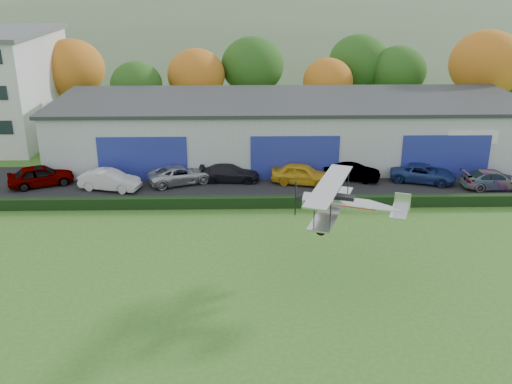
{
  "coord_description": "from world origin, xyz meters",
  "views": [
    {
      "loc": [
        0.95,
        -21.76,
        15.73
      ],
      "look_at": [
        1.67,
        10.45,
        3.37
      ],
      "focal_mm": 40.75,
      "sensor_mm": 36.0,
      "label": 1
    }
  ],
  "objects_px": {
    "car_4": "(302,174)",
    "car_7": "(494,179)",
    "car_3": "(230,173)",
    "car_6": "(423,173)",
    "car_1": "(110,180)",
    "hangar": "(289,128)",
    "biplane": "(345,203)",
    "car_5": "(352,171)",
    "car_2": "(181,174)",
    "car_0": "(41,175)"
  },
  "relations": [
    {
      "from": "car_3",
      "to": "biplane",
      "type": "bearing_deg",
      "value": -153.37
    },
    {
      "from": "car_0",
      "to": "car_3",
      "type": "height_order",
      "value": "car_0"
    },
    {
      "from": "hangar",
      "to": "car_0",
      "type": "distance_m",
      "value": 21.05
    },
    {
      "from": "car_4",
      "to": "car_7",
      "type": "relative_size",
      "value": 0.98
    },
    {
      "from": "car_2",
      "to": "car_7",
      "type": "xyz_separation_m",
      "value": [
        24.04,
        -1.69,
        -0.01
      ]
    },
    {
      "from": "car_2",
      "to": "car_5",
      "type": "distance_m",
      "value": 13.52
    },
    {
      "from": "car_0",
      "to": "car_3",
      "type": "xyz_separation_m",
      "value": [
        14.59,
        0.75,
        -0.15
      ]
    },
    {
      "from": "hangar",
      "to": "car_4",
      "type": "relative_size",
      "value": 8.56
    },
    {
      "from": "car_5",
      "to": "car_7",
      "type": "distance_m",
      "value": 10.74
    },
    {
      "from": "car_6",
      "to": "hangar",
      "type": "bearing_deg",
      "value": 74.71
    },
    {
      "from": "hangar",
      "to": "car_5",
      "type": "height_order",
      "value": "hangar"
    },
    {
      "from": "car_6",
      "to": "car_7",
      "type": "bearing_deg",
      "value": -88.41
    },
    {
      "from": "car_2",
      "to": "car_3",
      "type": "height_order",
      "value": "car_2"
    },
    {
      "from": "car_1",
      "to": "car_7",
      "type": "bearing_deg",
      "value": -76.8
    },
    {
      "from": "car_1",
      "to": "car_7",
      "type": "height_order",
      "value": "car_1"
    },
    {
      "from": "car_3",
      "to": "car_6",
      "type": "height_order",
      "value": "car_6"
    },
    {
      "from": "car_6",
      "to": "car_7",
      "type": "distance_m",
      "value": 5.25
    },
    {
      "from": "car_1",
      "to": "car_6",
      "type": "bearing_deg",
      "value": -73.24
    },
    {
      "from": "hangar",
      "to": "car_2",
      "type": "xyz_separation_m",
      "value": [
        -8.96,
        -6.75,
        -1.89
      ]
    },
    {
      "from": "car_0",
      "to": "hangar",
      "type": "bearing_deg",
      "value": -92.77
    },
    {
      "from": "car_0",
      "to": "car_4",
      "type": "distance_m",
      "value": 20.25
    },
    {
      "from": "car_1",
      "to": "car_6",
      "type": "xyz_separation_m",
      "value": [
        24.3,
        1.21,
        -0.06
      ]
    },
    {
      "from": "car_4",
      "to": "car_7",
      "type": "bearing_deg",
      "value": -79.94
    },
    {
      "from": "hangar",
      "to": "car_1",
      "type": "height_order",
      "value": "hangar"
    },
    {
      "from": "car_1",
      "to": "car_4",
      "type": "height_order",
      "value": "car_4"
    },
    {
      "from": "hangar",
      "to": "car_2",
      "type": "relative_size",
      "value": 7.92
    },
    {
      "from": "car_0",
      "to": "car_1",
      "type": "xyz_separation_m",
      "value": [
        5.51,
        -0.98,
        -0.07
      ]
    },
    {
      "from": "car_2",
      "to": "biplane",
      "type": "bearing_deg",
      "value": -165.88
    },
    {
      "from": "biplane",
      "to": "car_3",
      "type": "bearing_deg",
      "value": 133.69
    },
    {
      "from": "car_7",
      "to": "car_5",
      "type": "bearing_deg",
      "value": 77.24
    },
    {
      "from": "car_2",
      "to": "car_6",
      "type": "xyz_separation_m",
      "value": [
        19.03,
        -0.12,
        -0.01
      ]
    },
    {
      "from": "hangar",
      "to": "car_4",
      "type": "bearing_deg",
      "value": -85.95
    },
    {
      "from": "car_2",
      "to": "car_0",
      "type": "bearing_deg",
      "value": 70.79
    },
    {
      "from": "car_2",
      "to": "car_6",
      "type": "relative_size",
      "value": 1.02
    },
    {
      "from": "car_0",
      "to": "biplane",
      "type": "xyz_separation_m",
      "value": [
        21.07,
        -14.27,
        3.31
      ]
    },
    {
      "from": "car_2",
      "to": "hangar",
      "type": "bearing_deg",
      "value": -74.01
    },
    {
      "from": "car_1",
      "to": "car_5",
      "type": "height_order",
      "value": "car_1"
    },
    {
      "from": "car_0",
      "to": "biplane",
      "type": "height_order",
      "value": "biplane"
    },
    {
      "from": "car_3",
      "to": "car_5",
      "type": "distance_m",
      "value": 9.71
    },
    {
      "from": "car_3",
      "to": "car_7",
      "type": "relative_size",
      "value": 0.96
    },
    {
      "from": "hangar",
      "to": "car_7",
      "type": "bearing_deg",
      "value": -29.24
    },
    {
      "from": "hangar",
      "to": "car_4",
      "type": "distance_m",
      "value": 7.36
    },
    {
      "from": "car_4",
      "to": "hangar",
      "type": "bearing_deg",
      "value": 19.3
    },
    {
      "from": "car_2",
      "to": "car_3",
      "type": "bearing_deg",
      "value": -104.86
    },
    {
      "from": "car_5",
      "to": "car_7",
      "type": "bearing_deg",
      "value": -80.6
    },
    {
      "from": "hangar",
      "to": "biplane",
      "type": "bearing_deg",
      "value": -86.45
    },
    {
      "from": "car_3",
      "to": "car_4",
      "type": "height_order",
      "value": "car_4"
    },
    {
      "from": "car_7",
      "to": "biplane",
      "type": "distance_m",
      "value": 19.18
    },
    {
      "from": "car_3",
      "to": "biplane",
      "type": "distance_m",
      "value": 16.72
    },
    {
      "from": "car_2",
      "to": "biplane",
      "type": "relative_size",
      "value": 0.74
    }
  ]
}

